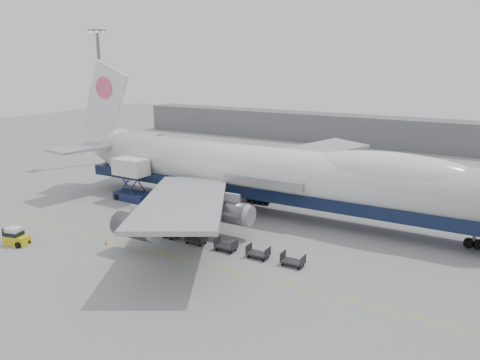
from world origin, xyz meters
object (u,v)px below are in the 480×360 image
Objects in this scene: airliner at (272,172)px; catering_truck at (132,177)px; baggage_tug at (16,237)px; ground_worker at (4,235)px.

airliner is 20.94m from catering_truck.
baggage_tug is (-19.69, -24.05, -4.77)m from airliner.
catering_truck is (-20.28, -4.74, -2.17)m from airliner.
catering_truck is 19.49m from baggage_tug.
catering_truck reaches higher than ground_worker.
baggage_tug is 1.80× the size of ground_worker.
ground_worker is at bearing -131.69° from airliner.
airliner reaches higher than ground_worker.
airliner is at bearing -43.90° from ground_worker.
baggage_tug is (0.59, -19.31, -2.60)m from catering_truck.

